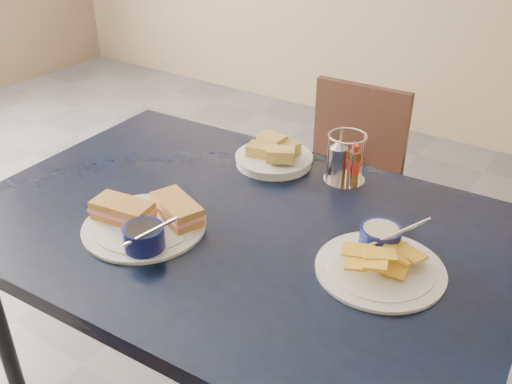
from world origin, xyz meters
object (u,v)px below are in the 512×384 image
Objects in this scene: dining_table at (236,242)px; bread_basket at (274,156)px; plantain_plate at (381,257)px; condiment_caddy at (344,161)px; sandwich_plate at (147,220)px; chair_far at (348,175)px.

dining_table is 6.21× the size of bread_basket.
condiment_caddy reaches higher than plantain_plate.
condiment_caddy is (0.27, 0.46, 0.03)m from sandwich_plate.
sandwich_plate is at bearing -160.49° from plantain_plate.
dining_table is at bearing -74.18° from bread_basket.
dining_table is at bearing -110.11° from condiment_caddy.
chair_far is at bearing 118.56° from plantain_plate.
bread_basket reaches higher than chair_far.
plantain_plate reaches higher than dining_table.
chair_far is 1.07m from sandwich_plate.
chair_far is 2.53× the size of sandwich_plate.
bread_basket is 1.56× the size of condiment_caddy.
bread_basket is (0.03, -0.58, 0.33)m from chair_far.
chair_far is at bearing 92.54° from bread_basket.
condiment_caddy is at bearing 128.83° from plantain_plate.
plantain_plate is 0.51m from bread_basket.
sandwich_plate is 2.26× the size of condiment_caddy.
plantain_plate is (0.35, 0.03, 0.08)m from dining_table.
plantain_plate reaches higher than bread_basket.
plantain_plate is (0.50, 0.18, -0.00)m from sandwich_plate.
sandwich_plate is at bearing -119.94° from condiment_caddy.
sandwich_plate is at bearing -98.17° from bread_basket.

